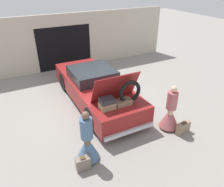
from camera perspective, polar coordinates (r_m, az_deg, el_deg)
name	(u,v)px	position (r m, az deg, el deg)	size (l,w,h in m)	color
ground_plane	(96,101)	(8.78, -4.13, -1.99)	(40.00, 40.00, 0.00)	gray
garage_wall_back	(64,42)	(11.80, -12.47, 12.96)	(12.00, 0.14, 2.80)	beige
car	(96,88)	(8.48, -4.23, 1.50)	(1.85, 5.11, 1.83)	maroon
person_left	(87,144)	(5.94, -6.44, -12.88)	(0.62, 0.62, 1.55)	brown
person_right	(170,114)	(7.27, 14.94, -5.13)	(0.63, 0.63, 1.54)	beige
suitcase_beside_left_person	(83,163)	(5.96, -7.55, -17.64)	(0.39, 0.23, 0.41)	#75665B
suitcase_beside_right_person	(183,128)	(7.37, 18.08, -8.51)	(0.53, 0.23, 0.41)	#8C7259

